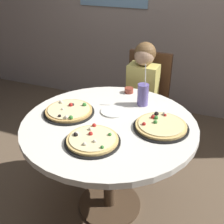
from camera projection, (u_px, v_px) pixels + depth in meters
name	position (u px, v px, depth m)	size (l,w,h in m)	color
ground_plane	(110.00, 204.00, 2.22)	(8.00, 8.00, 0.00)	brown
dining_table	(109.00, 135.00, 1.91)	(1.15, 1.15, 0.75)	silver
chair_wooden	(145.00, 98.00, 2.68)	(0.41, 0.41, 0.95)	brown
diner_child	(139.00, 111.00, 2.55)	(0.26, 0.42, 1.08)	#3F4766
pizza_veggie	(93.00, 140.00, 1.65)	(0.33, 0.33, 0.05)	black
pizza_cheese	(69.00, 111.00, 1.96)	(0.35, 0.35, 0.05)	black
pizza_pepperoni	(161.00, 126.00, 1.79)	(0.35, 0.35, 0.05)	black
soda_cup	(143.00, 95.00, 2.04)	(0.08, 0.08, 0.31)	#6659A5
sauce_bowl	(129.00, 90.00, 2.25)	(0.07, 0.07, 0.04)	brown
plate_small	(114.00, 111.00, 1.98)	(0.18, 0.18, 0.01)	white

